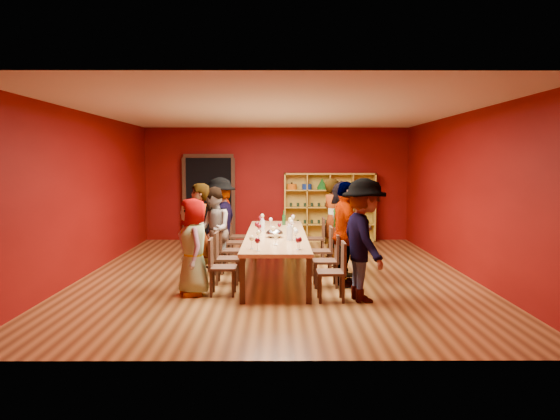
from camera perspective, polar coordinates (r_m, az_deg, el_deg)
The scene contains 50 objects.
room_shell at distance 10.08m, azimuth -0.42°, elevation 1.70°, with size 7.10×9.10×3.04m.
tasting_table at distance 10.16m, azimuth -0.41°, elevation -2.81°, with size 1.10×4.50×0.75m.
doorway at distance 14.65m, azimuth -7.42°, elevation 1.21°, with size 1.40×0.17×2.30m.
shelving_unit at distance 14.49m, azimuth 5.17°, elevation 0.64°, with size 2.40×0.40×1.80m.
chair_person_left_0 at distance 8.65m, azimuth -6.51°, elevation -5.59°, with size 0.42×0.42×0.89m.
person_left_0 at distance 8.65m, azimuth -9.04°, elevation -3.83°, with size 0.74×0.41×1.52m, color silver.
chair_person_left_1 at distance 9.44m, azimuth -5.98°, elevation -4.69°, with size 0.42×0.42×0.89m.
person_left_1 at distance 9.43m, azimuth -8.55°, elevation -2.47°, with size 0.63×0.46×1.73m, color #121832.
chair_person_left_2 at distance 10.28m, azimuth -5.50°, elevation -3.89°, with size 0.42×0.42×0.89m.
person_left_2 at distance 10.27m, azimuth -7.01°, elevation -2.12°, with size 0.79×0.43×1.63m, color #5774B5.
chair_person_left_3 at distance 11.32m, azimuth -5.01°, elevation -3.07°, with size 0.42×0.42×0.89m.
person_left_3 at distance 11.29m, azimuth -6.26°, elevation -1.09°, with size 1.15×0.47×1.78m, color #4E4E53.
chair_person_left_4 at distance 12.21m, azimuth -4.66°, elevation -2.47°, with size 0.42×0.42×0.89m.
person_left_4 at distance 12.20m, azimuth -5.92°, elevation -1.13°, with size 0.92×0.42×1.56m, color beige.
chair_person_right_0 at distance 8.28m, azimuth 5.89°, elevation -6.06°, with size 0.42×0.42×0.89m.
person_right_0 at distance 8.26m, azimuth 8.77°, elevation -3.11°, with size 1.19×0.49×1.85m, color #CA8790.
chair_person_right_1 at distance 9.19m, azimuth 5.27°, elevation -4.95°, with size 0.42×0.42×0.89m.
person_right_1 at distance 9.16m, azimuth 6.86°, elevation -2.54°, with size 1.04×0.47×1.77m, color #141637.
chair_person_right_2 at distance 10.19m, azimuth 4.72°, elevation -3.96°, with size 0.42×0.42×0.89m.
person_right_2 at distance 10.18m, azimuth 6.74°, elevation -1.85°, with size 1.62×0.46×1.74m, color pink.
chair_person_right_4 at distance 11.86m, azimuth 4.02°, elevation -2.69°, with size 0.42×0.42×0.89m.
person_right_4 at distance 11.85m, azimuth 5.55°, elevation -0.89°, with size 0.63×0.46×1.74m, color #5477AE.
wine_glass_0 at distance 11.84m, azimuth 1.38°, elevation -0.76°, with size 0.08×0.08×0.20m.
wine_glass_1 at distance 11.15m, azimuth 1.09°, elevation -1.06°, with size 0.08×0.08×0.21m.
wine_glass_2 at distance 8.77m, azimuth -0.44°, elevation -2.77°, with size 0.08×0.08×0.20m.
wine_glass_3 at distance 10.41m, azimuth -0.06°, elevation -1.62°, with size 0.07×0.07×0.18m.
wine_glass_4 at distance 9.28m, azimuth -2.20°, elevation -2.35°, with size 0.08×0.08×0.20m.
wine_glass_5 at distance 11.93m, azimuth -1.86°, elevation -0.66°, with size 0.09×0.09×0.21m.
wine_glass_6 at distance 9.39m, azimuth 1.61°, elevation -2.19°, with size 0.09×0.09×0.21m.
wine_glass_7 at distance 10.13m, azimuth 1.08°, elevation -1.71°, with size 0.08×0.08×0.20m.
wine_glass_8 at distance 8.32m, azimuth 1.88°, elevation -3.23°, with size 0.08×0.08×0.19m.
wine_glass_9 at distance 9.22m, azimuth 1.68°, elevation -2.35°, with size 0.08×0.08×0.21m.
wine_glass_10 at distance 12.01m, azimuth 1.33°, elevation -0.69°, with size 0.08×0.08×0.19m.
wine_glass_11 at distance 9.60m, azimuth -0.71°, elevation -2.02°, with size 0.09×0.09×0.22m.
wine_glass_12 at distance 9.20m, azimuth -2.25°, elevation -2.44°, with size 0.08×0.08×0.19m.
wine_glass_13 at distance 11.17m, azimuth -2.01°, elevation -1.06°, with size 0.08×0.08×0.21m.
wine_glass_14 at distance 9.98m, azimuth -2.19°, elevation -1.78°, with size 0.08×0.08×0.21m.
wine_glass_15 at distance 11.40m, azimuth -0.97°, elevation -1.04°, with size 0.07×0.07×0.18m.
wine_glass_16 at distance 10.24m, azimuth -2.42°, elevation -1.56°, with size 0.09×0.09×0.22m.
wine_glass_17 at distance 8.22m, azimuth -2.37°, elevation -3.27°, with size 0.08×0.08×0.20m.
wine_glass_18 at distance 11.81m, azimuth -2.10°, elevation -0.83°, with size 0.07×0.07×0.18m.
wine_glass_19 at distance 8.34m, azimuth 2.05°, elevation -3.18°, with size 0.08×0.08×0.20m.
wine_glass_20 at distance 11.04m, azimuth 1.21°, elevation -1.26°, with size 0.07×0.07×0.18m.
wine_glass_21 at distance 10.04m, azimuth 1.27°, elevation -1.88°, with size 0.07×0.07×0.18m.
wine_glass_22 at distance 10.98m, azimuth -1.79°, elevation -1.28°, with size 0.07×0.07×0.18m.
wine_glass_23 at distance 8.41m, azimuth -2.95°, elevation -3.05°, with size 0.08×0.08×0.21m.
spittoon_bowl at distance 9.69m, azimuth -0.58°, elevation -2.47°, with size 0.30×0.30×0.17m, color #B0B3B7.
carafe_a at distance 10.56m, azimuth -1.83°, elevation -1.62°, with size 0.11×0.11×0.25m.
carafe_b at distance 9.33m, azimuth 1.01°, elevation -2.41°, with size 0.14×0.14×0.28m.
wine_bottle at distance 11.62m, azimuth 0.41°, elevation -1.00°, with size 0.09×0.09×0.31m.
Camera 1 is at (0.03, -10.07, 2.08)m, focal length 35.00 mm.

